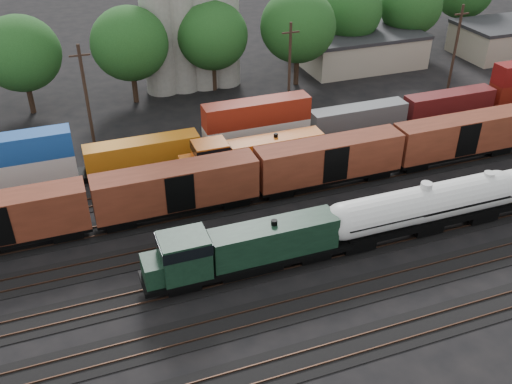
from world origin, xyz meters
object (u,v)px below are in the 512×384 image
object	(u,v)px
green_locomotive	(238,250)
orange_locomotive	(250,154)
grain_silo	(188,6)
tank_car_a	(423,206)

from	to	relation	value
green_locomotive	orange_locomotive	world-z (taller)	green_locomotive
green_locomotive	grain_silo	xyz separation A→B (m)	(6.95, 41.00, 8.63)
green_locomotive	orange_locomotive	size ratio (longest dim) A/B	1.04
green_locomotive	orange_locomotive	distance (m)	16.27
tank_car_a	grain_silo	bearing A→B (deg)	103.77
tank_car_a	grain_silo	distance (m)	43.03
orange_locomotive	grain_silo	world-z (taller)	grain_silo
green_locomotive	tank_car_a	world-z (taller)	tank_car_a
green_locomotive	orange_locomotive	bearing A→B (deg)	67.22
green_locomotive	tank_car_a	distance (m)	17.00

